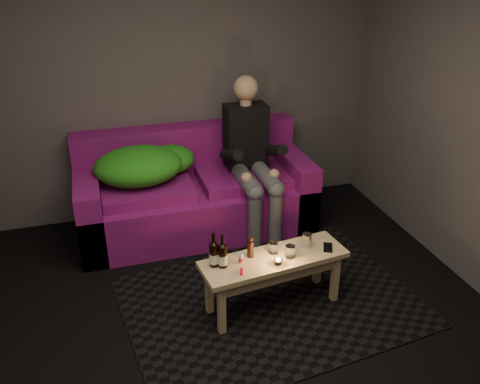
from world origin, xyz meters
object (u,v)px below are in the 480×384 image
object	(u,v)px
person	(251,155)
steel_cup	(307,240)
sofa	(194,194)
beer_bottle_a	(214,254)
beer_bottle_b	(223,255)
coffee_table	(274,266)

from	to	relation	value
person	steel_cup	size ratio (longest dim) A/B	14.14
sofa	steel_cup	bearing A→B (deg)	-66.36
sofa	person	xyz separation A→B (m)	(0.52, -0.18, 0.42)
beer_bottle_a	steel_cup	bearing A→B (deg)	4.07
steel_cup	person	bearing A→B (deg)	93.29
beer_bottle_a	sofa	bearing A→B (deg)	83.86
sofa	beer_bottle_b	bearing A→B (deg)	-93.75
coffee_table	steel_cup	distance (m)	0.33
sofa	beer_bottle_b	size ratio (longest dim) A/B	8.51
person	beer_bottle_a	bearing A→B (deg)	-118.85
beer_bottle_a	person	bearing A→B (deg)	61.15
sofa	beer_bottle_a	distance (m)	1.42
beer_bottle_a	beer_bottle_b	bearing A→B (deg)	-28.52
coffee_table	sofa	bearing A→B (deg)	101.95
beer_bottle_a	steel_cup	distance (m)	0.74
beer_bottle_a	beer_bottle_b	size ratio (longest dim) A/B	1.04
sofa	coffee_table	bearing A→B (deg)	-78.05
person	steel_cup	bearing A→B (deg)	-86.71
steel_cup	coffee_table	bearing A→B (deg)	-165.78
steel_cup	beer_bottle_a	bearing A→B (deg)	-175.93
beer_bottle_b	beer_bottle_a	bearing A→B (deg)	151.48
coffee_table	beer_bottle_a	distance (m)	0.49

